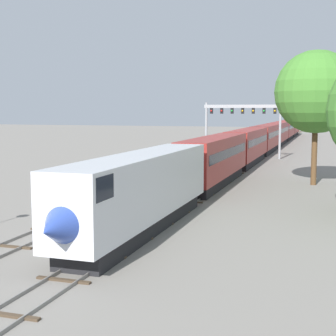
# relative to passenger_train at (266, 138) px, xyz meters

# --- Properties ---
(ground_plane) EXTENTS (400.00, 400.00, 0.00)m
(ground_plane) POSITION_rel_passenger_train_xyz_m (-2.00, -65.38, -2.61)
(ground_plane) COLOR gray
(track_main) EXTENTS (2.60, 200.00, 0.16)m
(track_main) POSITION_rel_passenger_train_xyz_m (0.00, -5.38, -2.55)
(track_main) COLOR slate
(track_main) RESTS_ON ground
(track_near) EXTENTS (2.60, 160.00, 0.16)m
(track_near) POSITION_rel_passenger_train_xyz_m (-5.50, -25.38, -2.55)
(track_near) COLOR slate
(track_near) RESTS_ON ground
(passenger_train) EXTENTS (3.04, 143.30, 4.80)m
(passenger_train) POSITION_rel_passenger_train_xyz_m (0.00, 0.00, 0.00)
(passenger_train) COLOR silver
(passenger_train) RESTS_ON ground
(signal_gantry) EXTENTS (12.10, 0.49, 8.64)m
(signal_gantry) POSITION_rel_passenger_train_xyz_m (-2.25, -12.04, 3.76)
(signal_gantry) COLOR #999BA0
(signal_gantry) RESTS_ON ground
(trackside_tree_right) EXTENTS (8.17, 8.17, 13.33)m
(trackside_tree_right) POSITION_rel_passenger_train_xyz_m (9.40, -38.13, 6.61)
(trackside_tree_right) COLOR brown
(trackside_tree_right) RESTS_ON ground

